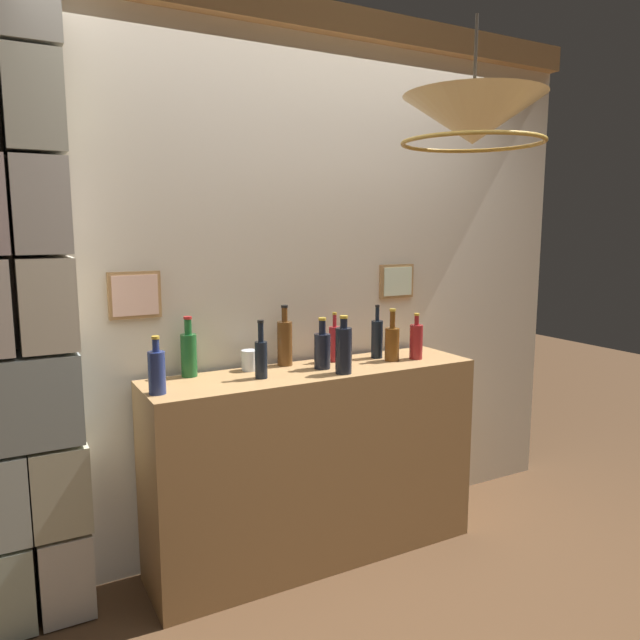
{
  "coord_description": "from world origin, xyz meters",
  "views": [
    {
      "loc": [
        -1.35,
        -1.71,
        1.65
      ],
      "look_at": [
        0.0,
        0.76,
        1.21
      ],
      "focal_mm": 34.03,
      "sensor_mm": 36.0,
      "label": 1
    }
  ],
  "objects_px": {
    "liquor_bottle_brandy": "(285,342)",
    "liquor_bottle_scotch": "(392,342)",
    "liquor_bottle_tequila": "(377,338)",
    "glass_tumbler_rocks": "(250,360)",
    "liquor_bottle_port": "(335,343)",
    "liquor_bottle_sherry": "(157,371)",
    "liquor_bottle_mezcal": "(344,349)",
    "liquor_bottle_vermouth": "(261,357)",
    "liquor_bottle_whiskey": "(322,349)",
    "liquor_bottle_rye": "(416,341)",
    "pendant_lamp": "(473,122)",
    "liquor_bottle_vodka": "(189,353)"
  },
  "relations": [
    {
      "from": "liquor_bottle_whiskey",
      "to": "liquor_bottle_brandy",
      "type": "distance_m",
      "value": 0.2
    },
    {
      "from": "glass_tumbler_rocks",
      "to": "liquor_bottle_port",
      "type": "bearing_deg",
      "value": -3.6
    },
    {
      "from": "liquor_bottle_sherry",
      "to": "liquor_bottle_port",
      "type": "xyz_separation_m",
      "value": [
        0.95,
        0.17,
        -0.0
      ]
    },
    {
      "from": "liquor_bottle_rye",
      "to": "liquor_bottle_mezcal",
      "type": "relative_size",
      "value": 0.88
    },
    {
      "from": "liquor_bottle_rye",
      "to": "liquor_bottle_vermouth",
      "type": "distance_m",
      "value": 0.87
    },
    {
      "from": "pendant_lamp",
      "to": "liquor_bottle_vodka",
      "type": "bearing_deg",
      "value": 133.54
    },
    {
      "from": "liquor_bottle_scotch",
      "to": "liquor_bottle_tequila",
      "type": "bearing_deg",
      "value": 107.4
    },
    {
      "from": "liquor_bottle_scotch",
      "to": "liquor_bottle_tequila",
      "type": "xyz_separation_m",
      "value": [
        -0.03,
        0.09,
        0.01
      ]
    },
    {
      "from": "liquor_bottle_whiskey",
      "to": "liquor_bottle_tequila",
      "type": "distance_m",
      "value": 0.38
    },
    {
      "from": "liquor_bottle_scotch",
      "to": "liquor_bottle_mezcal",
      "type": "height_order",
      "value": "liquor_bottle_mezcal"
    },
    {
      "from": "liquor_bottle_tequila",
      "to": "pendant_lamp",
      "type": "distance_m",
      "value": 1.27
    },
    {
      "from": "glass_tumbler_rocks",
      "to": "pendant_lamp",
      "type": "relative_size",
      "value": 0.18
    },
    {
      "from": "liquor_bottle_scotch",
      "to": "liquor_bottle_mezcal",
      "type": "xyz_separation_m",
      "value": [
        -0.36,
        -0.11,
        0.02
      ]
    },
    {
      "from": "liquor_bottle_brandy",
      "to": "liquor_bottle_vodka",
      "type": "bearing_deg",
      "value": 179.05
    },
    {
      "from": "liquor_bottle_vermouth",
      "to": "liquor_bottle_tequila",
      "type": "height_order",
      "value": "liquor_bottle_tequila"
    },
    {
      "from": "liquor_bottle_whiskey",
      "to": "liquor_bottle_tequila",
      "type": "height_order",
      "value": "liquor_bottle_tequila"
    },
    {
      "from": "liquor_bottle_sherry",
      "to": "liquor_bottle_scotch",
      "type": "height_order",
      "value": "liquor_bottle_scotch"
    },
    {
      "from": "liquor_bottle_brandy",
      "to": "liquor_bottle_mezcal",
      "type": "xyz_separation_m",
      "value": [
        0.17,
        -0.28,
        -0.0
      ]
    },
    {
      "from": "liquor_bottle_whiskey",
      "to": "liquor_bottle_mezcal",
      "type": "height_order",
      "value": "liquor_bottle_mezcal"
    },
    {
      "from": "liquor_bottle_rye",
      "to": "liquor_bottle_mezcal",
      "type": "bearing_deg",
      "value": -169.76
    },
    {
      "from": "liquor_bottle_mezcal",
      "to": "liquor_bottle_vermouth",
      "type": "height_order",
      "value": "liquor_bottle_mezcal"
    },
    {
      "from": "liquor_bottle_mezcal",
      "to": "liquor_bottle_vermouth",
      "type": "bearing_deg",
      "value": 164.86
    },
    {
      "from": "glass_tumbler_rocks",
      "to": "liquor_bottle_whiskey",
      "type": "bearing_deg",
      "value": -22.64
    },
    {
      "from": "liquor_bottle_vermouth",
      "to": "glass_tumbler_rocks",
      "type": "relative_size",
      "value": 2.73
    },
    {
      "from": "liquor_bottle_tequila",
      "to": "liquor_bottle_vodka",
      "type": "distance_m",
      "value": 0.99
    },
    {
      "from": "liquor_bottle_scotch",
      "to": "liquor_bottle_tequila",
      "type": "relative_size",
      "value": 0.96
    },
    {
      "from": "liquor_bottle_mezcal",
      "to": "liquor_bottle_tequila",
      "type": "height_order",
      "value": "liquor_bottle_tequila"
    },
    {
      "from": "liquor_bottle_vodka",
      "to": "glass_tumbler_rocks",
      "type": "xyz_separation_m",
      "value": [
        0.29,
        -0.02,
        -0.06
      ]
    },
    {
      "from": "liquor_bottle_whiskey",
      "to": "liquor_bottle_sherry",
      "type": "bearing_deg",
      "value": -175.28
    },
    {
      "from": "liquor_bottle_scotch",
      "to": "glass_tumbler_rocks",
      "type": "xyz_separation_m",
      "value": [
        -0.72,
        0.16,
        -0.05
      ]
    },
    {
      "from": "liquor_bottle_tequila",
      "to": "liquor_bottle_vodka",
      "type": "xyz_separation_m",
      "value": [
        -0.98,
        0.08,
        0.0
      ]
    },
    {
      "from": "liquor_bottle_sherry",
      "to": "liquor_bottle_scotch",
      "type": "distance_m",
      "value": 1.22
    },
    {
      "from": "liquor_bottle_port",
      "to": "liquor_bottle_scotch",
      "type": "distance_m",
      "value": 0.3
    },
    {
      "from": "liquor_bottle_rye",
      "to": "liquor_bottle_port",
      "type": "distance_m",
      "value": 0.43
    },
    {
      "from": "liquor_bottle_scotch",
      "to": "pendant_lamp",
      "type": "height_order",
      "value": "pendant_lamp"
    },
    {
      "from": "liquor_bottle_vermouth",
      "to": "pendant_lamp",
      "type": "height_order",
      "value": "pendant_lamp"
    },
    {
      "from": "liquor_bottle_brandy",
      "to": "liquor_bottle_scotch",
      "type": "bearing_deg",
      "value": -17.86
    },
    {
      "from": "liquor_bottle_brandy",
      "to": "glass_tumbler_rocks",
      "type": "distance_m",
      "value": 0.21
    },
    {
      "from": "liquor_bottle_rye",
      "to": "liquor_bottle_vodka",
      "type": "bearing_deg",
      "value": 169.96
    },
    {
      "from": "liquor_bottle_tequila",
      "to": "glass_tumbler_rocks",
      "type": "height_order",
      "value": "liquor_bottle_tequila"
    },
    {
      "from": "liquor_bottle_scotch",
      "to": "glass_tumbler_rocks",
      "type": "relative_size",
      "value": 2.75
    },
    {
      "from": "liquor_bottle_sherry",
      "to": "liquor_bottle_vermouth",
      "type": "height_order",
      "value": "liquor_bottle_vermouth"
    },
    {
      "from": "liquor_bottle_vodka",
      "to": "liquor_bottle_rye",
      "type": "bearing_deg",
      "value": -10.04
    },
    {
      "from": "liquor_bottle_whiskey",
      "to": "liquor_bottle_rye",
      "type": "height_order",
      "value": "liquor_bottle_whiskey"
    },
    {
      "from": "liquor_bottle_brandy",
      "to": "liquor_bottle_scotch",
      "type": "xyz_separation_m",
      "value": [
        0.53,
        -0.17,
        -0.02
      ]
    },
    {
      "from": "liquor_bottle_sherry",
      "to": "liquor_bottle_vodka",
      "type": "bearing_deg",
      "value": 48.08
    },
    {
      "from": "liquor_bottle_sherry",
      "to": "liquor_bottle_tequila",
      "type": "relative_size",
      "value": 0.86
    },
    {
      "from": "liquor_bottle_tequila",
      "to": "glass_tumbler_rocks",
      "type": "bearing_deg",
      "value": 175.02
    },
    {
      "from": "liquor_bottle_sherry",
      "to": "liquor_bottle_scotch",
      "type": "xyz_separation_m",
      "value": [
        1.22,
        0.05,
        -0.0
      ]
    },
    {
      "from": "liquor_bottle_rye",
      "to": "liquor_bottle_sherry",
      "type": "height_order",
      "value": "liquor_bottle_sherry"
    }
  ]
}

